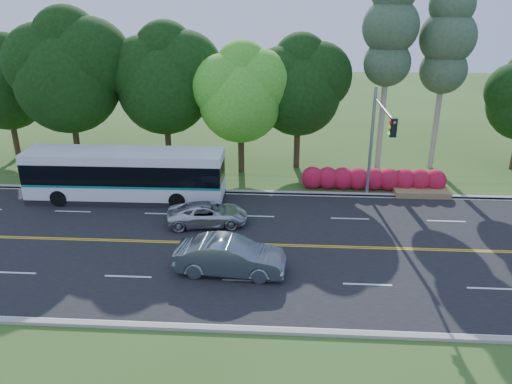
# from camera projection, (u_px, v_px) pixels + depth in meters

# --- Properties ---
(ground) EXTENTS (120.00, 120.00, 0.00)m
(ground) POSITION_uv_depth(u_px,v_px,m) (261.00, 245.00, 26.02)
(ground) COLOR #34511B
(ground) RESTS_ON ground
(road) EXTENTS (60.00, 14.00, 0.02)m
(road) POSITION_uv_depth(u_px,v_px,m) (261.00, 245.00, 26.02)
(road) COLOR black
(road) RESTS_ON ground
(curb_north) EXTENTS (60.00, 0.30, 0.15)m
(curb_north) POSITION_uv_depth(u_px,v_px,m) (267.00, 192.00, 32.61)
(curb_north) COLOR #9E9B8F
(curb_north) RESTS_ON ground
(curb_south) EXTENTS (60.00, 0.30, 0.15)m
(curb_south) POSITION_uv_depth(u_px,v_px,m) (251.00, 330.00, 19.38)
(curb_south) COLOR #9E9B8F
(curb_south) RESTS_ON ground
(grass_verge) EXTENTS (60.00, 4.00, 0.10)m
(grass_verge) POSITION_uv_depth(u_px,v_px,m) (268.00, 182.00, 34.33)
(grass_verge) COLOR #34511B
(grass_verge) RESTS_ON ground
(lane_markings) EXTENTS (57.60, 13.82, 0.00)m
(lane_markings) POSITION_uv_depth(u_px,v_px,m) (259.00, 244.00, 26.02)
(lane_markings) COLOR gold
(lane_markings) RESTS_ON road
(tree_row) EXTENTS (44.70, 9.10, 13.84)m
(tree_row) POSITION_uv_depth(u_px,v_px,m) (197.00, 76.00, 35.00)
(tree_row) COLOR #321D16
(tree_row) RESTS_ON ground
(bougainvillea_hedge) EXTENTS (9.50, 2.25, 1.50)m
(bougainvillea_hedge) POSITION_uv_depth(u_px,v_px,m) (376.00, 180.00, 32.88)
(bougainvillea_hedge) COLOR maroon
(bougainvillea_hedge) RESTS_ON ground
(traffic_signal) EXTENTS (0.42, 6.10, 7.00)m
(traffic_signal) POSITION_uv_depth(u_px,v_px,m) (378.00, 133.00, 28.89)
(traffic_signal) COLOR gray
(traffic_signal) RESTS_ON ground
(transit_bus) EXTENTS (12.23, 2.79, 3.19)m
(transit_bus) POSITION_uv_depth(u_px,v_px,m) (125.00, 176.00, 31.03)
(transit_bus) COLOR white
(transit_bus) RESTS_ON road
(sedan) EXTENTS (5.23, 2.13, 1.69)m
(sedan) POSITION_uv_depth(u_px,v_px,m) (230.00, 256.00, 23.16)
(sedan) COLOR slate
(sedan) RESTS_ON road
(suv) EXTENTS (4.74, 2.70, 1.25)m
(suv) POSITION_uv_depth(u_px,v_px,m) (208.00, 214.00, 28.07)
(suv) COLOR silver
(suv) RESTS_ON road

